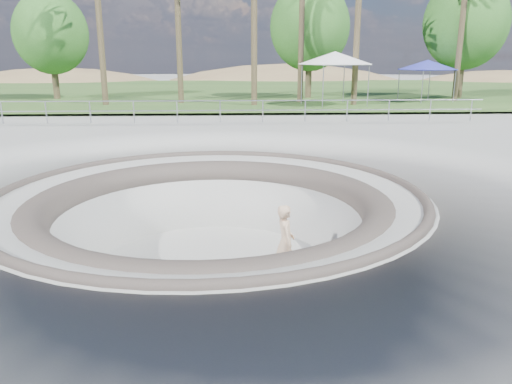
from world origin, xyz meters
TOP-DOWN VIEW (x-y plane):
  - ground at (0.00, 0.00)m, footprint 180.00×180.00m
  - skate_bowl at (0.00, 0.00)m, footprint 14.00×14.00m
  - grass_strip at (0.00, 34.00)m, footprint 180.00×36.00m
  - distant_hills at (3.78, 57.17)m, footprint 103.20×45.00m
  - safety_railing at (0.00, 12.00)m, footprint 25.00×0.06m
  - skateboard at (1.74, -0.91)m, footprint 0.95×0.44m
  - skater at (1.74, -0.91)m, footprint 0.48×0.68m
  - canopy_white at (6.76, 19.09)m, footprint 6.02×6.02m
  - canopy_blue at (13.36, 21.50)m, footprint 5.07×5.07m
  - bushy_tree_left at (-11.77, 24.76)m, footprint 5.03×4.57m
  - bushy_tree_mid at (6.05, 24.82)m, footprint 5.56×5.05m
  - bushy_tree_right at (16.86, 24.21)m, footprint 5.83×5.30m

SIDE VIEW (x-z plane):
  - distant_hills at x=3.78m, z-range -21.32..7.28m
  - skate_bowl at x=0.00m, z-range -3.88..0.22m
  - skateboard at x=1.74m, z-range -1.87..-1.78m
  - skater at x=1.74m, z-range -1.81..-0.04m
  - ground at x=0.00m, z-range 0.00..0.00m
  - grass_strip at x=0.00m, z-range 0.16..0.28m
  - safety_railing at x=0.00m, z-range 0.18..1.20m
  - canopy_blue at x=13.36m, z-range 1.28..3.96m
  - canopy_white at x=6.76m, z-range 1.47..4.64m
  - bushy_tree_left at x=-11.77m, z-range 1.04..8.30m
  - bushy_tree_mid at x=6.05m, z-range 1.13..9.15m
  - bushy_tree_right at x=16.86m, z-range 1.18..9.59m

